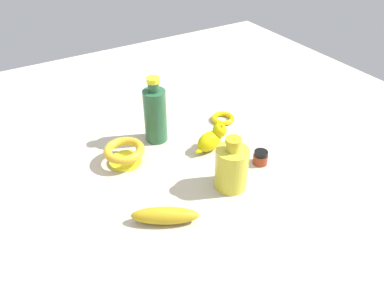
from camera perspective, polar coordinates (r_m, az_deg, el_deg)
ground at (r=1.23m, az=-0.00°, el=-1.79°), size 2.00×2.00×0.00m
bottle_tall at (r=1.26m, az=-5.55°, el=4.50°), size 0.07×0.07×0.23m
cat_figurine at (r=1.23m, az=3.06°, el=0.77°), size 0.12×0.07×0.09m
banana at (r=1.00m, az=-4.09°, el=-10.70°), size 0.18×0.13×0.05m
bangle at (r=1.40m, az=4.68°, el=3.86°), size 0.08×0.08×0.02m
bowl at (r=1.20m, az=-10.14°, el=-1.24°), size 0.13×0.13×0.06m
bottle_short at (r=1.08m, az=5.96°, el=-3.47°), size 0.09×0.09×0.17m
nail_polish_jar at (r=1.20m, az=10.26°, el=-2.01°), size 0.05×0.05×0.04m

